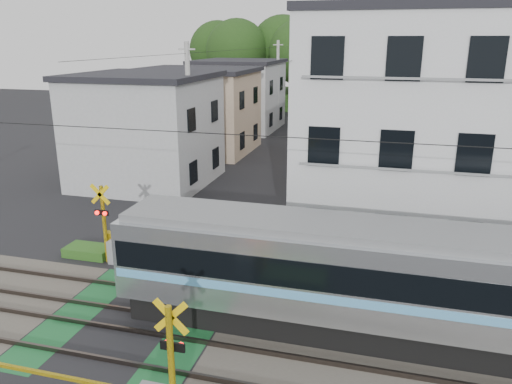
% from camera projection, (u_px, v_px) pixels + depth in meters
% --- Properties ---
extents(ground, '(120.00, 120.00, 0.00)m').
position_uv_depth(ground, '(132.00, 322.00, 14.91)').
color(ground, black).
extents(track_bed, '(120.00, 120.00, 0.14)m').
position_uv_depth(track_bed, '(132.00, 321.00, 14.90)').
color(track_bed, '#47423A').
rests_on(track_bed, ground).
extents(crossing_signal_far, '(4.74, 0.65, 3.09)m').
position_uv_depth(crossing_signal_far, '(117.00, 245.00, 18.72)').
color(crossing_signal_far, yellow).
rests_on(crossing_signal_far, ground).
extents(apartment_block, '(10.20, 8.36, 9.30)m').
position_uv_depth(apartment_block, '(429.00, 128.00, 20.15)').
color(apartment_block, silver).
rests_on(apartment_block, ground).
extents(houses_row, '(22.07, 31.35, 6.80)m').
position_uv_depth(houses_row, '(301.00, 106.00, 37.79)').
color(houses_row, '#ACAFB2').
rests_on(houses_row, ground).
extents(tree_hill, '(40.00, 13.56, 11.84)m').
position_uv_depth(tree_hill, '(333.00, 60.00, 58.26)').
color(tree_hill, '#1F3D14').
rests_on(tree_hill, ground).
extents(catenary, '(60.00, 5.04, 7.00)m').
position_uv_depth(catenary, '(340.00, 225.00, 12.34)').
color(catenary, '#2D2D33').
rests_on(catenary, ground).
extents(utility_poles, '(7.90, 42.00, 8.00)m').
position_uv_depth(utility_poles, '(275.00, 98.00, 35.18)').
color(utility_poles, '#A5A5A0').
rests_on(utility_poles, ground).
extents(pedestrian, '(0.70, 0.60, 1.63)m').
position_uv_depth(pedestrian, '(322.00, 132.00, 40.59)').
color(pedestrian, '#26232C').
rests_on(pedestrian, ground).
extents(weed_patches, '(10.25, 8.80, 0.40)m').
position_uv_depth(weed_patches, '(185.00, 327.00, 14.33)').
color(weed_patches, '#2D5E1E').
rests_on(weed_patches, ground).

